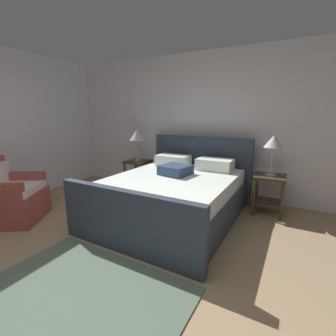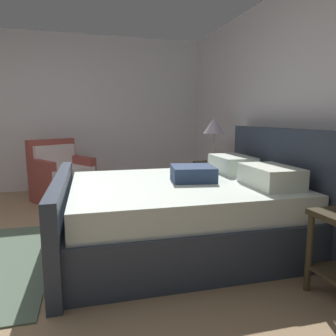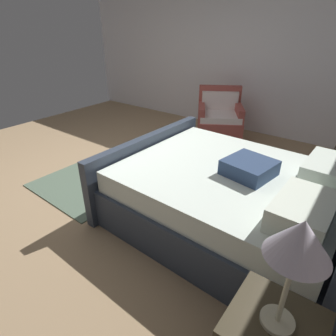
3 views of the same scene
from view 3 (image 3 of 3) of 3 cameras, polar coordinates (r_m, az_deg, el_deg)
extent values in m
cube|color=#9E815E|center=(3.89, -13.15, -1.82)|extent=(5.86, 6.08, 0.02)
cube|color=white|center=(5.79, 9.78, 21.65)|extent=(0.12, 6.20, 2.58)
cube|color=#303948|center=(2.90, 12.01, -7.92)|extent=(1.75, 2.06, 0.40)
cube|color=#303948|center=(3.33, -3.93, 0.85)|extent=(1.82, 0.15, 0.72)
cube|color=white|center=(2.73, 12.64, -2.61)|extent=(1.67, 2.00, 0.22)
cube|color=white|center=(2.81, 29.98, -0.41)|extent=(0.57, 0.38, 0.18)
cube|color=white|center=(2.14, 25.95, -7.97)|extent=(0.57, 0.38, 0.18)
cube|color=navy|center=(2.63, 16.30, 0.08)|extent=(0.46, 0.46, 0.14)
cube|color=#3F3623|center=(1.61, 21.25, -27.70)|extent=(0.44, 0.44, 0.04)
cylinder|color=#3F3623|center=(1.98, 15.70, -26.71)|extent=(0.04, 0.04, 0.56)
cylinder|color=#B7B293|center=(1.58, 21.45, -27.06)|extent=(0.16, 0.16, 0.02)
cylinder|color=#B7B293|center=(1.42, 23.01, -22.01)|extent=(0.02, 0.02, 0.40)
cone|color=silver|center=(1.23, 25.53, -12.99)|extent=(0.27, 0.27, 0.18)
cylinder|color=#3F3623|center=(3.95, 30.62, 0.01)|extent=(0.04, 0.04, 0.56)
cylinder|color=#3F3623|center=(3.61, 29.67, -2.23)|extent=(0.04, 0.04, 0.56)
cube|color=#9E453E|center=(4.93, 10.30, 7.66)|extent=(0.99, 0.99, 0.42)
cube|color=silver|center=(4.85, 10.56, 10.55)|extent=(0.91, 0.91, 0.10)
cube|color=#9E453E|center=(5.09, 10.50, 13.61)|extent=(0.48, 0.68, 0.48)
cube|color=silver|center=(5.01, 10.55, 13.09)|extent=(0.40, 0.57, 0.36)
cube|color=#9E453E|center=(4.81, 6.87, 11.44)|extent=(0.60, 0.42, 0.22)
cube|color=#9E453E|center=(4.87, 14.32, 10.97)|extent=(0.60, 0.42, 0.22)
cube|color=#566A57|center=(3.93, -12.04, -1.11)|extent=(1.83, 1.28, 0.01)
camera|label=1|loc=(3.89, -43.10, 14.98)|focal=24.89mm
camera|label=2|loc=(1.99, -64.67, -7.95)|focal=33.67mm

